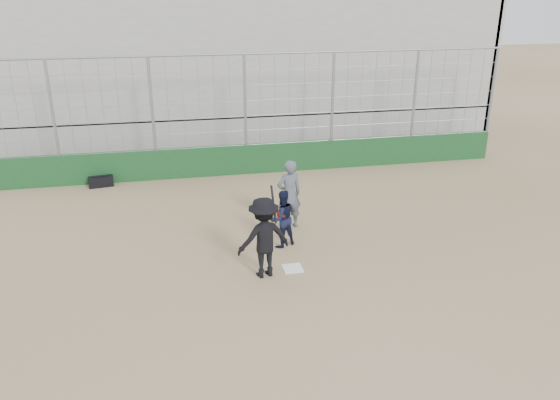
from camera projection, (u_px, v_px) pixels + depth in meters
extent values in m
plane|color=brown|center=(293.00, 269.00, 12.44)|extent=(90.00, 90.00, 0.00)
cube|color=white|center=(293.00, 268.00, 12.44)|extent=(0.44, 0.44, 0.02)
cube|color=#133C1B|center=(246.00, 159.00, 18.64)|extent=(18.00, 0.25, 1.00)
cylinder|color=gray|center=(245.00, 116.00, 18.09)|extent=(0.10, 0.10, 4.00)
cylinder|color=gray|center=(491.00, 105.00, 19.80)|extent=(0.10, 0.10, 4.00)
cylinder|color=gray|center=(244.00, 54.00, 17.36)|extent=(18.00, 0.07, 0.07)
cube|color=gray|center=(229.00, 118.00, 23.03)|extent=(20.00, 6.70, 1.60)
cube|color=gray|center=(226.00, 48.00, 21.97)|extent=(20.00, 6.70, 4.20)
cube|color=gray|center=(452.00, 61.00, 24.18)|extent=(0.25, 6.70, 6.10)
imported|color=black|center=(264.00, 237.00, 11.85)|extent=(1.30, 0.91, 1.84)
cylinder|color=black|center=(274.00, 204.00, 11.78)|extent=(0.07, 0.57, 0.71)
imported|color=black|center=(282.00, 228.00, 13.36)|extent=(0.88, 0.80, 0.96)
sphere|color=maroon|center=(282.00, 214.00, 13.21)|extent=(0.28, 0.28, 0.28)
imported|color=#49525D|center=(289.00, 198.00, 14.28)|extent=(0.76, 0.58, 1.68)
cube|color=black|center=(101.00, 182.00, 17.51)|extent=(0.80, 0.43, 0.33)
cylinder|color=black|center=(100.00, 176.00, 17.44)|extent=(0.50, 0.11, 0.04)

